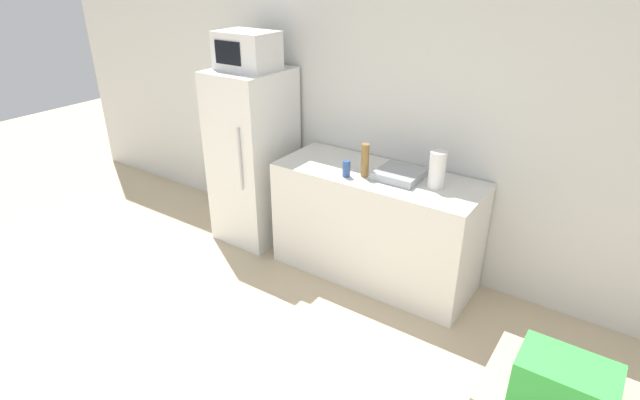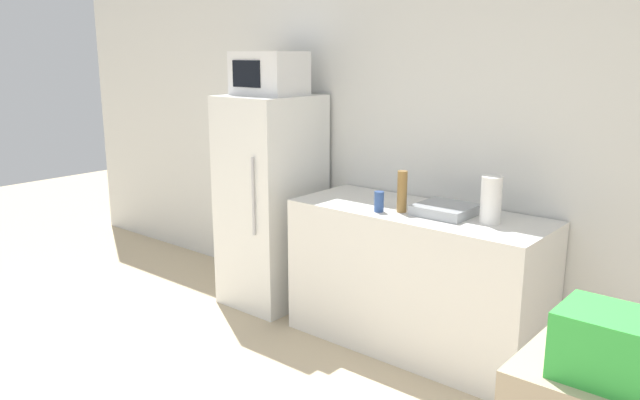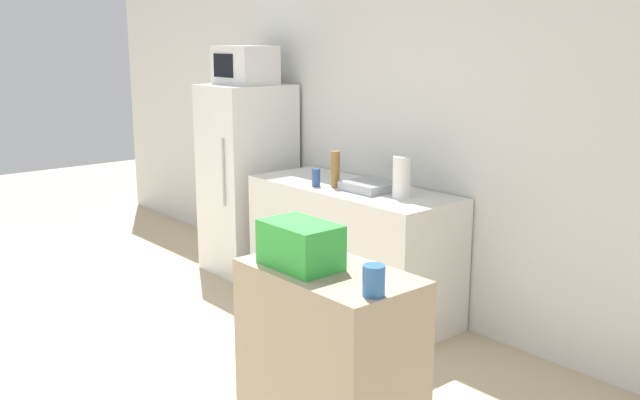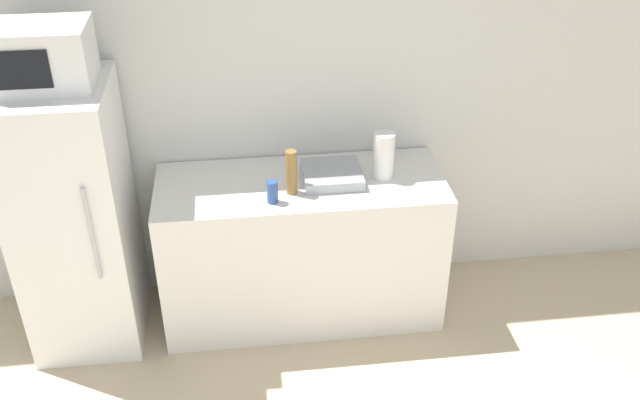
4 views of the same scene
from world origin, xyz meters
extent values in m
cube|color=silver|center=(0.00, 3.11, 1.30)|extent=(8.00, 0.06, 2.60)
cube|color=white|center=(-1.17, 2.72, 0.78)|extent=(0.59, 0.65, 1.56)
cylinder|color=#B7B7BC|center=(-1.01, 2.38, 0.90)|extent=(0.02, 0.02, 0.55)
cube|color=white|center=(-1.17, 2.72, 1.71)|extent=(0.49, 0.35, 0.31)
cube|color=black|center=(-1.22, 2.55, 1.71)|extent=(0.27, 0.01, 0.18)
cube|color=silver|center=(0.08, 2.75, 0.45)|extent=(1.62, 0.64, 0.91)
cube|color=#9EA3A8|center=(0.25, 2.76, 0.94)|extent=(0.33, 0.32, 0.06)
cylinder|color=olive|center=(0.02, 2.65, 1.04)|extent=(0.06, 0.06, 0.26)
cylinder|color=#2D4C8C|center=(-0.09, 2.56, 0.97)|extent=(0.06, 0.06, 0.13)
cube|color=green|center=(1.69, 0.99, 1.18)|extent=(0.30, 0.19, 0.17)
cylinder|color=white|center=(0.54, 2.76, 1.04)|extent=(0.12, 0.12, 0.27)
camera|label=1|loc=(1.71, -0.41, 2.40)|focal=28.00mm
camera|label=2|loc=(2.01, -0.50, 1.86)|focal=35.00mm
camera|label=3|loc=(3.66, -0.59, 1.92)|focal=40.00mm
camera|label=4|loc=(-0.24, -0.66, 2.93)|focal=40.00mm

